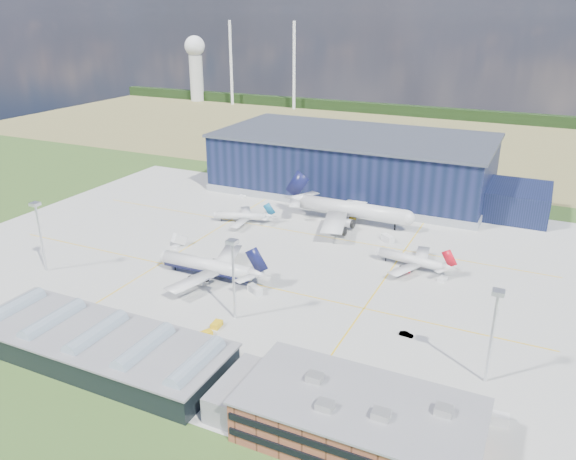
% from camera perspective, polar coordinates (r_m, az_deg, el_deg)
% --- Properties ---
extents(ground, '(600.00, 600.00, 0.00)m').
position_cam_1_polar(ground, '(182.13, -3.34, -3.93)').
color(ground, '#2D4C1C').
rests_on(ground, ground).
extents(apron, '(220.00, 160.00, 0.08)m').
position_cam_1_polar(apron, '(190.12, -1.90, -2.75)').
color(apron, '#A8A8A2').
rests_on(apron, ground).
extents(farmland, '(600.00, 220.00, 0.01)m').
position_cam_1_polar(farmland, '(380.68, 12.84, 9.11)').
color(farmland, olive).
rests_on(farmland, ground).
extents(treeline, '(600.00, 8.00, 8.00)m').
position_cam_1_polar(treeline, '(457.11, 15.23, 11.41)').
color(treeline, black).
rests_on(treeline, ground).
extents(horizon_dressing, '(440.20, 18.00, 70.00)m').
position_cam_1_polar(horizon_dressing, '(517.27, -6.67, 16.46)').
color(horizon_dressing, white).
rests_on(horizon_dressing, ground).
extents(hangar, '(145.00, 62.00, 26.10)m').
position_cam_1_polar(hangar, '(259.50, 7.24, 6.47)').
color(hangar, black).
rests_on(hangar, ground).
extents(ops_building, '(46.00, 23.00, 10.90)m').
position_cam_1_polar(ops_building, '(114.09, 7.16, -18.63)').
color(ops_building, brown).
rests_on(ops_building, ground).
extents(glass_concourse, '(78.00, 23.00, 8.60)m').
position_cam_1_polar(glass_concourse, '(141.44, -17.66, -11.36)').
color(glass_concourse, black).
rests_on(glass_concourse, ground).
extents(light_mast_west, '(2.60, 2.60, 23.00)m').
position_cam_1_polar(light_mast_west, '(190.90, -24.00, 0.41)').
color(light_mast_west, silver).
rests_on(light_mast_west, ground).
extents(light_mast_center, '(2.60, 2.60, 23.00)m').
position_cam_1_polar(light_mast_center, '(147.55, -5.60, -3.73)').
color(light_mast_center, silver).
rests_on(light_mast_center, ground).
extents(light_mast_east, '(2.60, 2.60, 23.00)m').
position_cam_1_polar(light_mast_east, '(130.07, 20.20, -8.73)').
color(light_mast_east, silver).
rests_on(light_mast_east, ground).
extents(airliner_navy, '(39.99, 39.14, 12.88)m').
position_cam_1_polar(airliner_navy, '(175.06, -8.22, -2.89)').
color(airliner_navy, silver).
rests_on(airliner_navy, ground).
extents(airliner_red, '(32.00, 31.50, 9.13)m').
position_cam_1_polar(airliner_red, '(184.73, 12.43, -2.49)').
color(airliner_red, silver).
rests_on(airliner_red, ground).
extents(airliner_widebody, '(55.91, 54.75, 17.83)m').
position_cam_1_polar(airliner_widebody, '(218.30, 6.63, 2.87)').
color(airliner_widebody, silver).
rests_on(airliner_widebody, ground).
extents(airliner_regional, '(32.33, 31.98, 8.36)m').
position_cam_1_polar(airliner_regional, '(220.17, -4.81, 1.80)').
color(airliner_regional, silver).
rests_on(airliner_regional, ground).
extents(gse_tug_a, '(2.42, 3.66, 1.46)m').
position_cam_1_polar(gse_tug_a, '(150.90, -7.26, -9.52)').
color(gse_tug_a, gold).
rests_on(gse_tug_a, ground).
extents(gse_tug_b, '(3.10, 3.52, 1.28)m').
position_cam_1_polar(gse_tug_b, '(147.69, -8.32, -10.37)').
color(gse_tug_b, gold).
rests_on(gse_tug_b, ground).
extents(gse_van_a, '(5.55, 4.38, 2.23)m').
position_cam_1_polar(gse_van_a, '(166.43, -3.39, -6.08)').
color(gse_van_a, silver).
rests_on(gse_van_a, ground).
extents(gse_cart_a, '(2.84, 3.60, 1.37)m').
position_cam_1_polar(gse_cart_a, '(179.77, 15.43, -4.84)').
color(gse_cart_a, silver).
rests_on(gse_cart_a, ground).
extents(gse_van_b, '(5.53, 5.11, 2.38)m').
position_cam_1_polar(gse_van_b, '(205.35, 10.09, -0.85)').
color(gse_van_b, silver).
rests_on(gse_van_b, ground).
extents(gse_tug_c, '(2.12, 3.07, 1.26)m').
position_cam_1_polar(gse_tug_c, '(224.02, 6.57, 1.12)').
color(gse_tug_c, gold).
rests_on(gse_tug_c, ground).
extents(gse_cart_b, '(3.03, 2.23, 1.22)m').
position_cam_1_polar(gse_cart_b, '(250.60, -4.67, 3.40)').
color(gse_cart_b, silver).
rests_on(gse_cart_b, ground).
extents(gse_van_c, '(4.95, 2.75, 2.28)m').
position_cam_1_polar(gse_van_c, '(126.55, 20.43, -17.51)').
color(gse_van_c, silver).
rests_on(gse_van_c, ground).
extents(airstair, '(3.59, 5.36, 3.19)m').
position_cam_1_polar(airstair, '(202.03, -10.97, -1.17)').
color(airstair, silver).
rests_on(airstair, ground).
extents(car_a, '(3.85, 2.20, 1.24)m').
position_cam_1_polar(car_a, '(135.75, -4.52, -13.35)').
color(car_a, '#99999E').
rests_on(car_a, ground).
extents(car_b, '(3.70, 1.56, 1.19)m').
position_cam_1_polar(car_b, '(149.06, 11.92, -10.33)').
color(car_b, '#99999E').
rests_on(car_b, ground).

